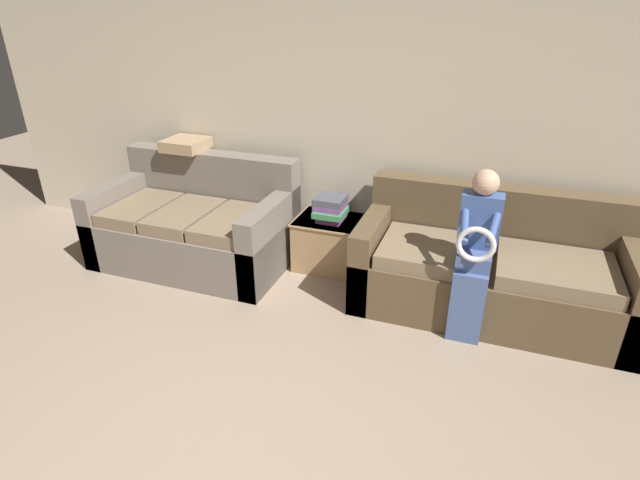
{
  "coord_description": "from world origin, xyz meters",
  "views": [
    {
      "loc": [
        1.03,
        -1.04,
        2.18
      ],
      "look_at": [
        0.01,
        1.78,
        0.72
      ],
      "focal_mm": 28.0,
      "sensor_mm": 36.0,
      "label": 1
    }
  ],
  "objects_px": {
    "couch_main": "(491,270)",
    "side_shelf": "(331,242)",
    "book_stack": "(331,208)",
    "throw_pillow": "(186,144)",
    "child_left_seated": "(476,248)",
    "couch_side": "(196,227)"
  },
  "relations": [
    {
      "from": "child_left_seated",
      "to": "side_shelf",
      "type": "relative_size",
      "value": 1.98
    },
    {
      "from": "couch_main",
      "to": "child_left_seated",
      "type": "relative_size",
      "value": 1.68
    },
    {
      "from": "couch_main",
      "to": "side_shelf",
      "type": "xyz_separation_m",
      "value": [
        -1.36,
        0.21,
        -0.08
      ]
    },
    {
      "from": "book_stack",
      "to": "throw_pillow",
      "type": "height_order",
      "value": "throw_pillow"
    },
    {
      "from": "book_stack",
      "to": "throw_pillow",
      "type": "xyz_separation_m",
      "value": [
        -1.43,
        0.05,
        0.41
      ]
    },
    {
      "from": "child_left_seated",
      "to": "throw_pillow",
      "type": "height_order",
      "value": "child_left_seated"
    },
    {
      "from": "book_stack",
      "to": "side_shelf",
      "type": "bearing_deg",
      "value": 126.27
    },
    {
      "from": "couch_main",
      "to": "throw_pillow",
      "type": "height_order",
      "value": "throw_pillow"
    },
    {
      "from": "book_stack",
      "to": "throw_pillow",
      "type": "distance_m",
      "value": 1.49
    },
    {
      "from": "child_left_seated",
      "to": "book_stack",
      "type": "bearing_deg",
      "value": 154.86
    },
    {
      "from": "child_left_seated",
      "to": "throw_pillow",
      "type": "distance_m",
      "value": 2.75
    },
    {
      "from": "couch_side",
      "to": "throw_pillow",
      "type": "xyz_separation_m",
      "value": [
        -0.25,
        0.34,
        0.65
      ]
    },
    {
      "from": "couch_side",
      "to": "book_stack",
      "type": "distance_m",
      "value": 1.24
    },
    {
      "from": "side_shelf",
      "to": "book_stack",
      "type": "distance_m",
      "value": 0.32
    },
    {
      "from": "side_shelf",
      "to": "child_left_seated",
      "type": "bearing_deg",
      "value": -25.16
    },
    {
      "from": "book_stack",
      "to": "throw_pillow",
      "type": "bearing_deg",
      "value": 177.8
    },
    {
      "from": "couch_main",
      "to": "side_shelf",
      "type": "distance_m",
      "value": 1.37
    },
    {
      "from": "couch_side",
      "to": "book_stack",
      "type": "relative_size",
      "value": 5.49
    },
    {
      "from": "couch_main",
      "to": "throw_pillow",
      "type": "distance_m",
      "value": 2.87
    },
    {
      "from": "couch_side",
      "to": "book_stack",
      "type": "height_order",
      "value": "couch_side"
    },
    {
      "from": "couch_side",
      "to": "book_stack",
      "type": "bearing_deg",
      "value": 13.49
    },
    {
      "from": "couch_side",
      "to": "throw_pillow",
      "type": "bearing_deg",
      "value": 126.0
    }
  ]
}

